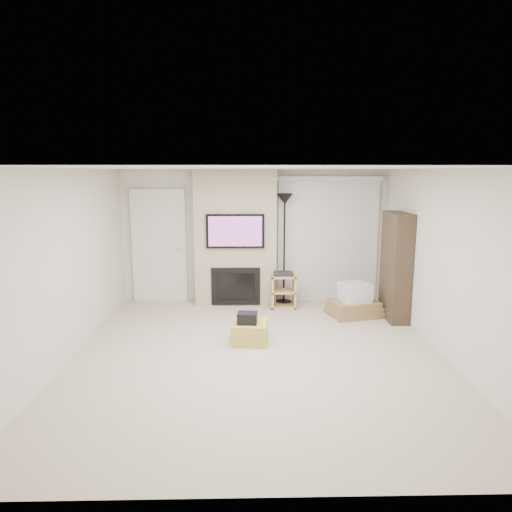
{
  "coord_description": "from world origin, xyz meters",
  "views": [
    {
      "loc": [
        -0.15,
        -5.84,
        2.46
      ],
      "look_at": [
        0.0,
        1.2,
        1.15
      ],
      "focal_mm": 32.0,
      "sensor_mm": 36.0,
      "label": 1
    }
  ],
  "objects_px": {
    "av_stand": "(283,289)",
    "box_stack": "(354,303)",
    "floor_lamp": "(285,217)",
    "bookshelf": "(396,267)",
    "ottoman": "(250,332)"
  },
  "relations": [
    {
      "from": "av_stand",
      "to": "bookshelf",
      "type": "relative_size",
      "value": 0.37
    },
    {
      "from": "ottoman",
      "to": "bookshelf",
      "type": "relative_size",
      "value": 0.28
    },
    {
      "from": "floor_lamp",
      "to": "av_stand",
      "type": "relative_size",
      "value": 3.13
    },
    {
      "from": "box_stack",
      "to": "floor_lamp",
      "type": "bearing_deg",
      "value": 145.99
    },
    {
      "from": "floor_lamp",
      "to": "av_stand",
      "type": "distance_m",
      "value": 1.31
    },
    {
      "from": "ottoman",
      "to": "bookshelf",
      "type": "xyz_separation_m",
      "value": [
        2.45,
        1.05,
        0.75
      ]
    },
    {
      "from": "ottoman",
      "to": "av_stand",
      "type": "height_order",
      "value": "av_stand"
    },
    {
      "from": "av_stand",
      "to": "floor_lamp",
      "type": "bearing_deg",
      "value": 83.05
    },
    {
      "from": "av_stand",
      "to": "box_stack",
      "type": "xyz_separation_m",
      "value": [
        1.19,
        -0.52,
        -0.13
      ]
    },
    {
      "from": "ottoman",
      "to": "av_stand",
      "type": "relative_size",
      "value": 0.76
    },
    {
      "from": "bookshelf",
      "to": "ottoman",
      "type": "bearing_deg",
      "value": -156.86
    },
    {
      "from": "ottoman",
      "to": "box_stack",
      "type": "bearing_deg",
      "value": 33.92
    },
    {
      "from": "floor_lamp",
      "to": "bookshelf",
      "type": "bearing_deg",
      "value": -28.36
    },
    {
      "from": "ottoman",
      "to": "floor_lamp",
      "type": "bearing_deg",
      "value": 71.79
    },
    {
      "from": "box_stack",
      "to": "bookshelf",
      "type": "relative_size",
      "value": 0.55
    }
  ]
}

